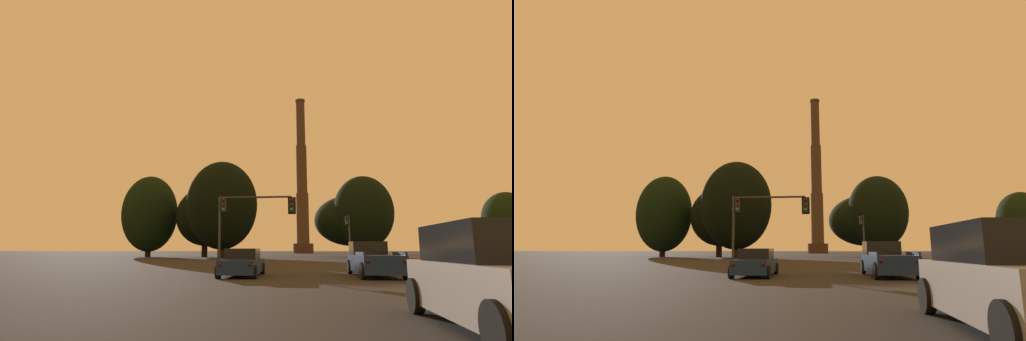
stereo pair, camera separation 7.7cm
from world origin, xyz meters
The scene contains 12 objects.
pickup_truck_right_lane_front centered at (3.44, 20.16, 0.80)m, with size 2.36×5.57×1.82m.
sedan_left_lane_front centered at (-3.42, 19.39, 0.67)m, with size 2.00×4.71×1.43m.
suv_right_lane_third centered at (3.29, 5.70, 0.90)m, with size 2.15×4.92×1.86m.
traffic_light_overhead_left centered at (-4.41, 27.14, 4.05)m, with size 5.83×0.50×5.27m.
traffic_light_far_right centered at (5.40, 50.99, 3.75)m, with size 0.78×0.50×5.71m.
smokestack centered at (-1.01, 135.52, 21.30)m, with size 6.81×6.81×54.36m.
treeline_left_mid centered at (-13.85, 63.08, 8.60)m, with size 11.85×10.67×15.93m.
treeline_center_left centered at (-18.21, 69.37, 7.27)m, with size 10.68×9.61×12.60m.
treeline_far_left centered at (10.05, 69.76, 7.80)m, with size 10.37×9.34×14.15m.
treeline_far_right centered at (-29.24, 70.40, 7.99)m, with size 10.46×9.42×15.08m.
treeline_right_mid centered at (31.95, 66.37, 6.01)m, with size 7.54×6.79×10.46m.
treeline_center_right centered at (8.33, 73.38, 6.57)m, with size 13.57×12.21×11.21m.
Camera 1 is at (-0.05, -1.97, 1.39)m, focal length 28.00 mm.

